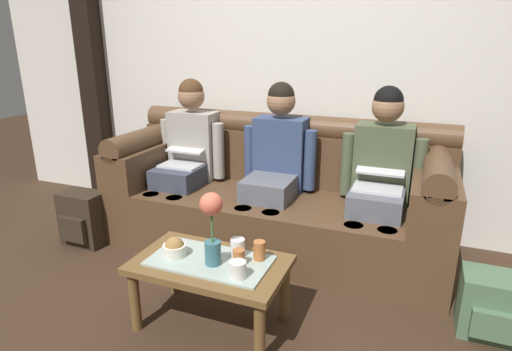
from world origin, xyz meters
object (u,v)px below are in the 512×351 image
(person_right, at_px, (381,172))
(backpack_left, at_px, (83,219))
(person_middle, at_px, (276,161))
(cup_near_right, at_px, (238,248))
(backpack_right, at_px, (494,306))
(snack_bowl, at_px, (175,248))
(coffee_table, at_px, (210,271))
(flower_vase, at_px, (212,222))
(cup_far_left, at_px, (259,250))
(person_left, at_px, (188,152))
(cup_far_center, at_px, (238,270))
(cup_near_left, at_px, (239,257))
(couch, at_px, (276,198))

(person_right, xyz_separation_m, backpack_left, (-2.10, -0.55, -0.46))
(person_middle, bearing_deg, cup_near_right, -82.88)
(backpack_right, bearing_deg, snack_bowl, -162.94)
(coffee_table, height_order, flower_vase, flower_vase)
(backpack_left, xyz_separation_m, backpack_right, (2.78, -0.04, -0.04))
(person_right, distance_m, flower_vase, 1.29)
(cup_far_left, bearing_deg, backpack_left, 165.77)
(person_left, distance_m, coffee_table, 1.33)
(snack_bowl, bearing_deg, person_middle, 79.65)
(cup_far_center, bearing_deg, person_middle, 100.27)
(person_left, height_order, person_middle, same)
(coffee_table, xyz_separation_m, cup_near_left, (0.17, 0.01, 0.11))
(backpack_left, height_order, backpack_right, backpack_left)
(cup_near_left, bearing_deg, person_middle, 98.95)
(person_right, xyz_separation_m, coffee_table, (-0.74, -1.05, -0.33))
(snack_bowl, relative_size, backpack_left, 0.31)
(person_left, bearing_deg, cup_far_left, -44.13)
(cup_far_center, bearing_deg, cup_near_left, 111.98)
(couch, relative_size, person_right, 2.01)
(flower_vase, bearing_deg, couch, 91.91)
(coffee_table, xyz_separation_m, cup_near_right, (0.12, 0.09, 0.12))
(person_left, xyz_separation_m, person_right, (1.48, 0.00, -0.00))
(flower_vase, relative_size, cup_far_left, 3.79)
(flower_vase, height_order, snack_bowl, flower_vase)
(person_left, bearing_deg, cup_near_right, -48.15)
(person_left, relative_size, snack_bowl, 9.61)
(person_middle, bearing_deg, person_left, -179.93)
(coffee_table, distance_m, cup_far_left, 0.29)
(couch, height_order, flower_vase, couch)
(cup_near_right, relative_size, cup_far_left, 0.95)
(cup_far_left, xyz_separation_m, backpack_left, (-1.60, 0.41, -0.24))
(flower_vase, height_order, cup_far_left, flower_vase)
(coffee_table, relative_size, snack_bowl, 6.41)
(flower_vase, bearing_deg, cup_far_center, -23.12)
(coffee_table, height_order, cup_near_left, cup_near_left)
(person_right, distance_m, coffee_table, 1.33)
(person_left, bearing_deg, person_right, 0.00)
(cup_near_left, bearing_deg, cup_far_left, 51.14)
(coffee_table, relative_size, backpack_right, 2.40)
(coffee_table, bearing_deg, cup_near_right, 37.57)
(coffee_table, bearing_deg, cup_far_left, 22.69)
(cup_far_center, bearing_deg, person_right, 65.40)
(snack_bowl, xyz_separation_m, cup_far_center, (0.41, -0.08, 0.00))
(cup_near_right, relative_size, cup_far_center, 1.16)
(cup_far_center, height_order, backpack_right, cup_far_center)
(coffee_table, distance_m, backpack_right, 1.51)
(cup_near_right, xyz_separation_m, cup_far_left, (0.12, 0.01, 0.00))
(flower_vase, bearing_deg, person_right, 57.00)
(cup_near_left, relative_size, backpack_left, 0.21)
(coffee_table, bearing_deg, backpack_right, 18.32)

